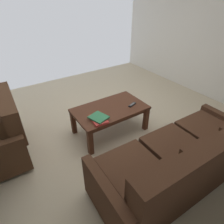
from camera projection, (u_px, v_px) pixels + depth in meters
The scene contains 6 objects.
ground_plane at pixel (107, 127), 3.31m from camera, with size 5.05×4.98×0.01m, color beige.
wall_left at pixel (213, 31), 3.75m from camera, with size 0.12×4.98×2.66m, color silver.
sofa_main at pixel (182, 162), 2.16m from camera, with size 2.05×0.89×0.87m.
coffee_table at pixel (110, 112), 3.02m from camera, with size 1.14×0.67×0.45m.
book_stack at pixel (99, 118), 2.70m from camera, with size 0.28×0.31×0.05m.
tv_remote at pixel (132, 105), 3.05m from camera, with size 0.17×0.09×0.02m.
Camera 1 is at (1.38, 2.24, 2.03)m, focal length 30.33 mm.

